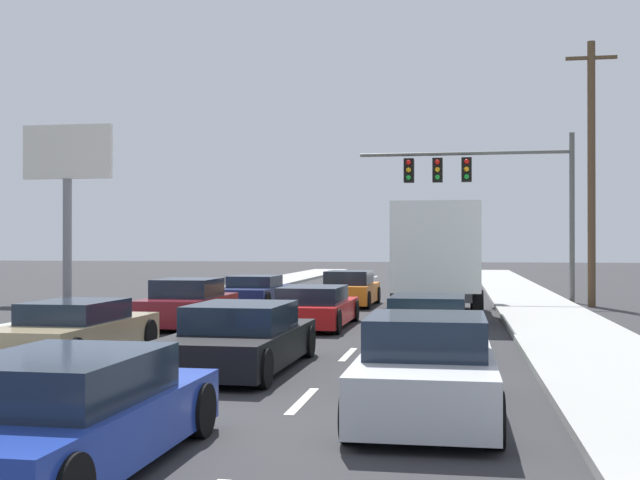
% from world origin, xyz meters
% --- Properties ---
extents(ground_plane, '(140.00, 140.00, 0.00)m').
position_xyz_m(ground_plane, '(0.00, 25.00, 0.00)').
color(ground_plane, '#2B2B2D').
extents(sidewalk_right, '(2.92, 80.00, 0.14)m').
position_xyz_m(sidewalk_right, '(6.71, 20.00, 0.07)').
color(sidewalk_right, '#9E9E99').
rests_on(sidewalk_right, ground_plane).
extents(sidewalk_left, '(2.92, 80.00, 0.14)m').
position_xyz_m(sidewalk_left, '(-6.71, 20.00, 0.07)').
color(sidewalk_left, '#9E9E99').
rests_on(sidewalk_left, ground_plane).
extents(lane_markings, '(3.54, 57.00, 0.01)m').
position_xyz_m(lane_markings, '(0.00, 20.57, 0.00)').
color(lane_markings, silver).
rests_on(lane_markings, ground_plane).
extents(car_navy, '(2.07, 4.46, 1.12)m').
position_xyz_m(car_navy, '(-3.44, 20.38, 0.52)').
color(car_navy, '#141E4C').
rests_on(car_navy, ground_plane).
extents(car_maroon, '(1.90, 4.17, 1.32)m').
position_xyz_m(car_maroon, '(-3.45, 12.94, 0.60)').
color(car_maroon, maroon).
rests_on(car_maroon, ground_plane).
extents(car_tan, '(1.83, 4.54, 1.16)m').
position_xyz_m(car_tan, '(-3.55, 6.51, 0.54)').
color(car_tan, tan).
rests_on(car_tan, ground_plane).
extents(car_orange, '(1.96, 4.06, 1.30)m').
position_xyz_m(car_orange, '(0.01, 21.07, 0.60)').
color(car_orange, orange).
rests_on(car_orange, ground_plane).
extents(car_red, '(1.95, 4.59, 1.14)m').
position_xyz_m(car_red, '(0.07, 13.35, 0.54)').
color(car_red, red).
rests_on(car_red, ground_plane).
extents(car_black, '(2.06, 4.73, 1.20)m').
position_xyz_m(car_black, '(0.03, 5.74, 0.55)').
color(car_black, black).
rests_on(car_black, ground_plane).
extents(car_blue, '(1.97, 4.35, 1.19)m').
position_xyz_m(car_blue, '(0.05, -0.93, 0.56)').
color(car_blue, '#1E389E').
rests_on(car_blue, ground_plane).
extents(box_truck, '(2.68, 7.58, 3.47)m').
position_xyz_m(box_truck, '(3.35, 17.09, 1.98)').
color(box_truck, white).
rests_on(box_truck, ground_plane).
extents(car_green, '(1.87, 4.28, 1.22)m').
position_xyz_m(car_green, '(3.33, 8.52, 0.56)').
color(car_green, '#196B38').
rests_on(car_green, ground_plane).
extents(car_silver, '(1.84, 4.39, 1.34)m').
position_xyz_m(car_silver, '(3.53, 2.35, 0.60)').
color(car_silver, '#B7BABF').
rests_on(car_silver, ground_plane).
extents(traffic_signal_mast, '(8.40, 0.69, 6.63)m').
position_xyz_m(traffic_signal_mast, '(4.52, 24.04, 4.89)').
color(traffic_signal_mast, '#595B56').
rests_on(traffic_signal_mast, ground_plane).
extents(utility_pole_mid, '(1.80, 0.28, 9.66)m').
position_xyz_m(utility_pole_mid, '(8.75, 21.96, 4.97)').
color(utility_pole_mid, brown).
rests_on(utility_pole_mid, ground_plane).
extents(roadside_billboard, '(3.82, 0.36, 7.14)m').
position_xyz_m(roadside_billboard, '(-11.69, 22.04, 5.06)').
color(roadside_billboard, slate).
rests_on(roadside_billboard, ground_plane).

